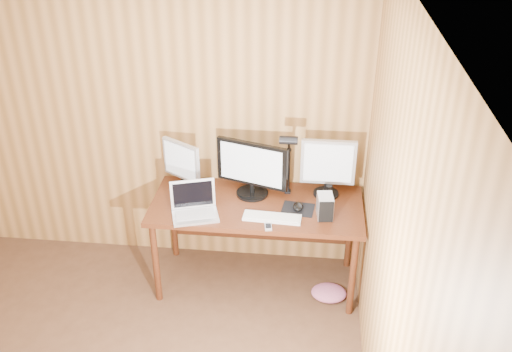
% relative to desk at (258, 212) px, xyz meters
% --- Properties ---
extents(room_shell, '(4.00, 4.00, 4.00)m').
position_rel_desk_xyz_m(room_shell, '(-0.93, -1.70, 0.62)').
color(room_shell, '#4C301D').
rests_on(room_shell, ground).
extents(desk, '(1.60, 0.70, 0.75)m').
position_rel_desk_xyz_m(desk, '(0.00, 0.00, 0.00)').
color(desk, '#471F0E').
rests_on(desk, floor).
extents(monitor_center, '(0.55, 0.25, 0.44)m').
position_rel_desk_xyz_m(monitor_center, '(-0.05, 0.06, 0.35)').
color(monitor_center, black).
rests_on(monitor_center, desk).
extents(monitor_left, '(0.32, 0.21, 0.40)m').
position_rel_desk_xyz_m(monitor_left, '(-0.60, 0.10, 0.34)').
color(monitor_left, black).
rests_on(monitor_left, desk).
extents(monitor_right, '(0.41, 0.20, 0.47)m').
position_rel_desk_xyz_m(monitor_right, '(0.52, 0.12, 0.37)').
color(monitor_right, black).
rests_on(monitor_right, desk).
extents(laptop, '(0.39, 0.34, 0.24)m').
position_rel_desk_xyz_m(laptop, '(-0.44, -0.25, 0.18)').
color(laptop, silver).
rests_on(laptop, desk).
extents(keyboard, '(0.43, 0.15, 0.02)m').
position_rel_desk_xyz_m(keyboard, '(0.13, -0.26, 0.13)').
color(keyboard, white).
rests_on(keyboard, desk).
extents(mousepad, '(0.25, 0.22, 0.00)m').
position_rel_desk_xyz_m(mousepad, '(0.31, -0.11, 0.12)').
color(mousepad, black).
rests_on(mousepad, desk).
extents(mouse, '(0.07, 0.12, 0.04)m').
position_rel_desk_xyz_m(mouse, '(0.31, -0.11, 0.15)').
color(mouse, black).
rests_on(mouse, mousepad).
extents(hard_drive, '(0.13, 0.17, 0.17)m').
position_rel_desk_xyz_m(hard_drive, '(0.51, -0.19, 0.21)').
color(hard_drive, silver).
rests_on(hard_drive, desk).
extents(phone, '(0.06, 0.10, 0.01)m').
position_rel_desk_xyz_m(phone, '(0.11, -0.37, 0.13)').
color(phone, silver).
rests_on(phone, desk).
extents(speaker, '(0.05, 0.05, 0.12)m').
position_rel_desk_xyz_m(speaker, '(0.54, 0.05, 0.18)').
color(speaker, black).
rests_on(speaker, desk).
extents(desk_lamp, '(0.13, 0.19, 0.58)m').
position_rel_desk_xyz_m(desk_lamp, '(0.22, 0.05, 0.48)').
color(desk_lamp, black).
rests_on(desk_lamp, desk).
extents(fabric_pile, '(0.31, 0.27, 0.09)m').
position_rel_desk_xyz_m(fabric_pile, '(0.59, -0.21, -0.58)').
color(fabric_pile, '#B35778').
rests_on(fabric_pile, floor).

